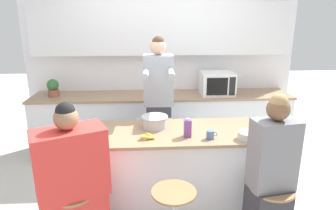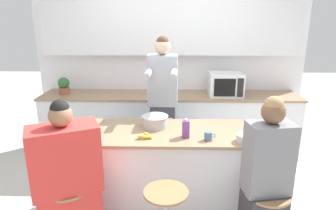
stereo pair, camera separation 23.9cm
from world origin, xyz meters
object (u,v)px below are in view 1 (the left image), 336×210
(cooking_pot, at_px, (155,122))
(fruit_bowl, at_px, (248,136))
(coffee_cup_near, at_px, (210,135))
(person_cooking, at_px, (159,111))
(juice_carton, at_px, (188,128))
(kitchen_island, at_px, (168,171))
(potted_plant, at_px, (53,88))
(person_seated_near, at_px, (270,186))
(microwave, at_px, (217,83))
(person_wrapped_blanket, at_px, (74,193))
(banana_bunch, at_px, (147,136))

(cooking_pot, bearing_deg, fruit_bowl, -22.82)
(coffee_cup_near, bearing_deg, fruit_bowl, -5.74)
(person_cooking, distance_m, juice_carton, 0.84)
(kitchen_island, distance_m, potted_plant, 2.14)
(coffee_cup_near, relative_size, juice_carton, 0.57)
(kitchen_island, xyz_separation_m, person_cooking, (-0.07, 0.65, 0.44))
(cooking_pot, bearing_deg, juice_carton, -40.16)
(person_seated_near, height_order, coffee_cup_near, person_seated_near)
(microwave, height_order, potted_plant, microwave)
(kitchen_island, bearing_deg, cooking_pot, 139.86)
(person_wrapped_blanket, bearing_deg, kitchen_island, 15.47)
(person_wrapped_blanket, height_order, potted_plant, person_wrapped_blanket)
(fruit_bowl, height_order, juice_carton, juice_carton)
(fruit_bowl, xyz_separation_m, banana_bunch, (-0.94, 0.07, -0.01))
(kitchen_island, distance_m, banana_bunch, 0.55)
(fruit_bowl, bearing_deg, cooking_pot, 157.18)
(fruit_bowl, height_order, potted_plant, potted_plant)
(juice_carton, height_order, potted_plant, potted_plant)
(microwave, bearing_deg, person_seated_near, -89.68)
(person_wrapped_blanket, xyz_separation_m, person_seated_near, (1.59, -0.00, 0.01))
(juice_carton, distance_m, potted_plant, 2.29)
(person_wrapped_blanket, height_order, cooking_pot, person_wrapped_blanket)
(person_wrapped_blanket, distance_m, juice_carton, 1.14)
(person_wrapped_blanket, height_order, banana_bunch, person_wrapped_blanket)
(potted_plant, bearing_deg, banana_bunch, -50.01)
(coffee_cup_near, bearing_deg, person_wrapped_blanket, -158.96)
(person_cooking, distance_m, cooking_pot, 0.55)
(person_cooking, relative_size, person_wrapped_blanket, 1.27)
(coffee_cup_near, distance_m, microwave, 1.63)
(person_seated_near, xyz_separation_m, cooking_pot, (-0.93, 0.78, 0.30))
(person_wrapped_blanket, xyz_separation_m, coffee_cup_near, (1.17, 0.45, 0.28))
(person_seated_near, xyz_separation_m, fruit_bowl, (-0.07, 0.42, 0.27))
(person_cooking, height_order, juice_carton, person_cooking)
(juice_carton, xyz_separation_m, microwave, (0.61, 1.50, 0.09))
(person_seated_near, relative_size, cooking_pot, 4.06)
(banana_bunch, xyz_separation_m, potted_plant, (-1.31, 1.57, 0.11))
(fruit_bowl, bearing_deg, banana_bunch, 175.89)
(coffee_cup_near, height_order, potted_plant, potted_plant)
(person_wrapped_blanket, distance_m, potted_plant, 2.21)
(person_seated_near, bearing_deg, microwave, 81.00)
(person_wrapped_blanket, bearing_deg, cooking_pot, 25.17)
(coffee_cup_near, bearing_deg, kitchen_island, 150.47)
(person_cooking, bearing_deg, potted_plant, 155.20)
(kitchen_island, bearing_deg, juice_carton, -40.18)
(person_cooking, bearing_deg, microwave, 41.47)
(juice_carton, relative_size, potted_plant, 0.75)
(person_seated_near, relative_size, microwave, 3.11)
(banana_bunch, xyz_separation_m, juice_carton, (0.38, 0.04, 0.06))
(kitchen_island, height_order, person_seated_near, person_seated_near)
(fruit_bowl, xyz_separation_m, microwave, (0.06, 1.60, 0.13))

